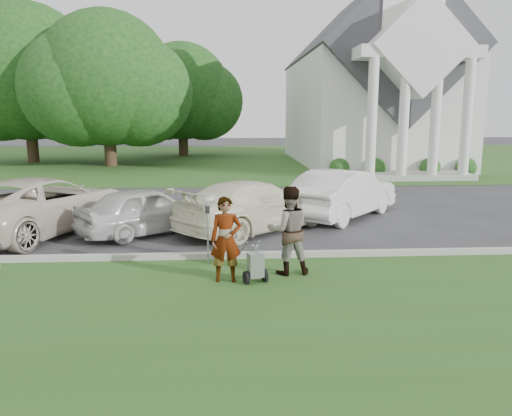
{
  "coord_description": "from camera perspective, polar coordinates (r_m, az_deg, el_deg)",
  "views": [
    {
      "loc": [
        -0.58,
        -10.69,
        3.33
      ],
      "look_at": [
        0.06,
        0.0,
        1.3
      ],
      "focal_mm": 35.0,
      "sensor_mm": 36.0,
      "label": 1
    }
  ],
  "objects": [
    {
      "name": "grass_strip",
      "position": [
        8.39,
        0.82,
        -12.62
      ],
      "size": [
        80.0,
        7.0,
        0.01
      ],
      "primitive_type": "cube",
      "color": "#2D531C",
      "rests_on": "ground"
    },
    {
      "name": "person_right",
      "position": [
        10.4,
        3.72,
        -2.64
      ],
      "size": [
        0.97,
        0.79,
        1.86
      ],
      "primitive_type": "imported",
      "rotation": [
        0.0,
        0.0,
        3.24
      ],
      "color": "#999999",
      "rests_on": "ground"
    },
    {
      "name": "car_b",
      "position": [
        14.31,
        -12.29,
        -0.26
      ],
      "size": [
        4.09,
        3.58,
        1.33
      ],
      "primitive_type": "imported",
      "rotation": [
        0.0,
        0.0,
        2.2
      ],
      "color": "silver",
      "rests_on": "ground"
    },
    {
      "name": "car_a",
      "position": [
        15.43,
        -23.15,
        0.38
      ],
      "size": [
        4.61,
        6.27,
        1.58
      ],
      "primitive_type": "imported",
      "rotation": [
        0.0,
        0.0,
        2.75
      ],
      "color": "beige",
      "rests_on": "ground"
    },
    {
      "name": "ground",
      "position": [
        11.21,
        -0.32,
        -6.57
      ],
      "size": [
        120.0,
        120.0,
        0.0
      ],
      "primitive_type": "plane",
      "color": "#333335",
      "rests_on": "ground"
    },
    {
      "name": "church",
      "position": [
        35.23,
        12.78,
        14.71
      ],
      "size": [
        9.19,
        19.0,
        24.1
      ],
      "color": "white",
      "rests_on": "ground"
    },
    {
      "name": "tree_far",
      "position": [
        38.19,
        -24.73,
        13.31
      ],
      "size": [
        11.64,
        9.2,
        10.73
      ],
      "color": "#332316",
      "rests_on": "ground"
    },
    {
      "name": "striping_cart",
      "position": [
        9.97,
        -0.09,
        -6.6
      ],
      "size": [
        0.62,
        0.97,
        0.84
      ],
      "rotation": [
        0.0,
        0.0,
        0.3
      ],
      "color": "black",
      "rests_on": "ground"
    },
    {
      "name": "church_lawn",
      "position": [
        37.84,
        -2.56,
        5.66
      ],
      "size": [
        80.0,
        30.0,
        0.01
      ],
      "primitive_type": "cube",
      "color": "#2D531C",
      "rests_on": "ground"
    },
    {
      "name": "person_left",
      "position": [
        9.95,
        -3.46,
        -3.69
      ],
      "size": [
        0.63,
        0.42,
        1.71
      ],
      "primitive_type": "imported",
      "rotation": [
        0.0,
        0.0,
        0.01
      ],
      "color": "#999999",
      "rests_on": "ground"
    },
    {
      "name": "parking_meter_near",
      "position": [
        11.12,
        -5.54,
        -2.18
      ],
      "size": [
        0.1,
        0.09,
        1.36
      ],
      "color": "#96999F",
      "rests_on": "ground"
    },
    {
      "name": "tree_back",
      "position": [
        40.84,
        -8.46,
        12.56
      ],
      "size": [
        9.61,
        7.6,
        8.89
      ],
      "color": "#332316",
      "rests_on": "ground"
    },
    {
      "name": "curb",
      "position": [
        11.71,
        -0.47,
        -5.42
      ],
      "size": [
        80.0,
        0.18,
        0.15
      ],
      "primitive_type": "cube",
      "color": "#9E9E93",
      "rests_on": "ground"
    },
    {
      "name": "car_d",
      "position": [
        16.43,
        9.92,
        1.65
      ],
      "size": [
        4.38,
        4.71,
        1.58
      ],
      "primitive_type": "imported",
      "rotation": [
        0.0,
        0.0,
        2.43
      ],
      "color": "silver",
      "rests_on": "ground"
    },
    {
      "name": "car_c",
      "position": [
        14.35,
        -0.26,
        0.26
      ],
      "size": [
        5.11,
        4.84,
        1.45
      ],
      "primitive_type": "imported",
      "rotation": [
        0.0,
        0.0,
        2.29
      ],
      "color": "white",
      "rests_on": "ground"
    },
    {
      "name": "tree_left",
      "position": [
        33.56,
        -16.69,
        13.32
      ],
      "size": [
        10.63,
        8.4,
        9.71
      ],
      "color": "#332316",
      "rests_on": "ground"
    }
  ]
}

